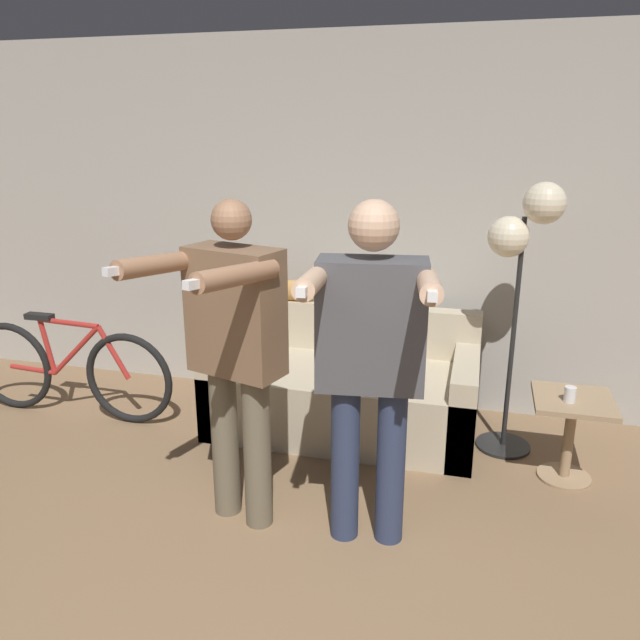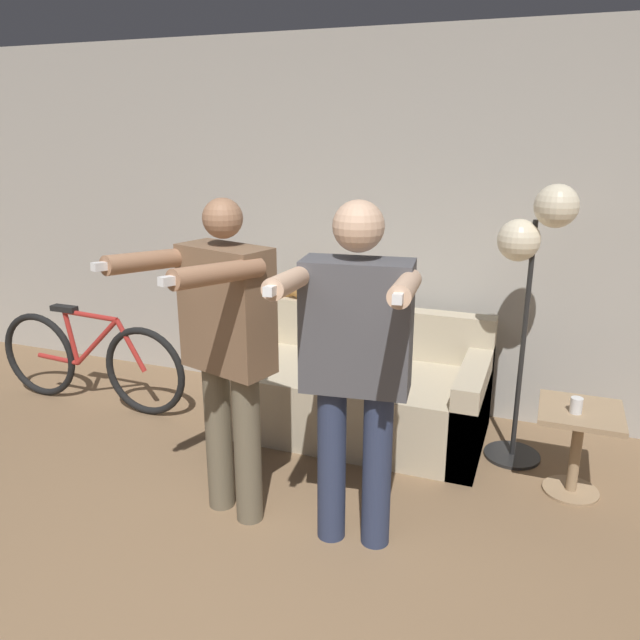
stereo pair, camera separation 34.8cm
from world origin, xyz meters
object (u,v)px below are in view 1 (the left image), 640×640
floor_lamp (524,244)px  bicycle (68,370)px  side_table (571,421)px  person_left (234,345)px  cat (296,290)px  person_right (370,353)px  couch (344,390)px  cup (570,394)px

floor_lamp → bicycle: (-2.99, -0.29, -0.98)m
floor_lamp → side_table: bearing=-41.4°
person_left → cat: (-0.14, 1.50, -0.11)m
cat → floor_lamp: bearing=-13.5°
person_right → bicycle: (-2.29, 0.85, -0.65)m
person_left → bicycle: size_ratio=1.04×
couch → cup: bearing=-15.2°
cat → couch: bearing=-37.6°
cat → bicycle: 1.70m
couch → floor_lamp: (1.07, -0.03, 1.06)m
person_left → couch: bearing=92.2°
person_left → bicycle: 1.94m
cat → cup: size_ratio=5.80×
side_table → bicycle: 3.32m
couch → bicycle: couch is taller
floor_lamp → bicycle: size_ratio=1.05×
cup → bicycle: (-3.29, 0.06, -0.21)m
cat → person_left: bearing=-84.6°
person_left → side_table: 1.99m
person_right → cat: person_right is taller
floor_lamp → person_right: bearing=-121.2°
couch → cat: size_ratio=3.47×
couch → cup: (1.37, -0.37, 0.28)m
person_left → cat: 1.52m
couch → side_table: couch is taller
floor_lamp → bicycle: floor_lamp is taller
bicycle → cup: bearing=-1.0°
person_right → side_table: (1.03, 0.85, -0.63)m
person_right → floor_lamp: same height
cat → side_table: size_ratio=0.99×
cat → cup: 1.96m
cat → bicycle: bearing=-156.4°
person_left → cat: bearing=111.7°
couch → person_right: person_right is taller
floor_lamp → cup: 0.90m
couch → person_left: person_left is taller
couch → cat: 0.81m
couch → bicycle: size_ratio=1.09×
person_left → cup: 1.89m
person_left → cup: (1.66, 0.80, -0.42)m
side_table → cup: cup is taller
floor_lamp → cup: (0.30, -0.35, -0.77)m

